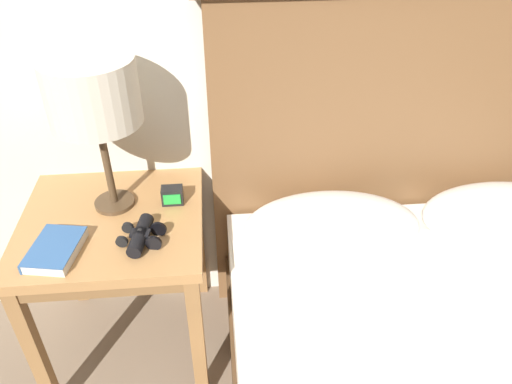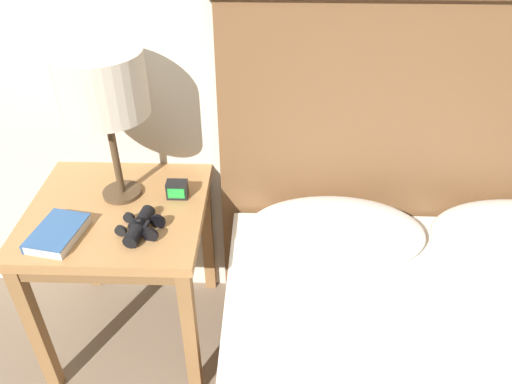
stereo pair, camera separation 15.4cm
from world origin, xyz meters
name	(u,v)px [view 2 (the right image)]	position (x,y,z in m)	size (l,w,h in m)	color
nightstand	(121,225)	(-0.49, 0.66, 0.55)	(0.58, 0.58, 0.63)	#AD7A47
table_lamp	(102,86)	(-0.48, 0.72, 1.02)	(0.27, 0.27, 0.50)	#4C3823
book_on_nightstand	(57,233)	(-0.62, 0.49, 0.65)	(0.16, 0.21, 0.03)	silver
binoculars_pair	(140,226)	(-0.38, 0.53, 0.65)	(0.15, 0.16, 0.05)	black
alarm_clock	(177,190)	(-0.29, 0.71, 0.66)	(0.07, 0.05, 0.06)	black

